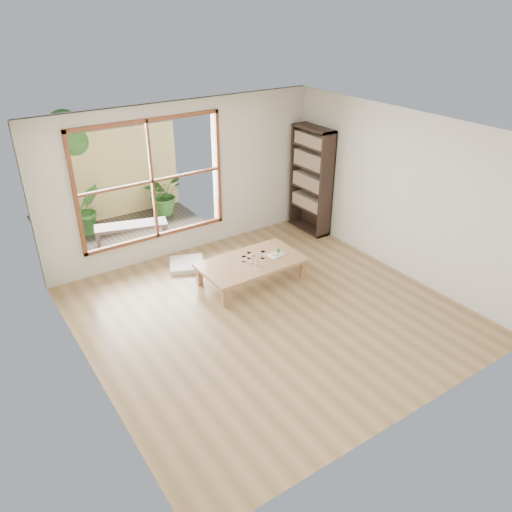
{
  "coord_description": "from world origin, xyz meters",
  "views": [
    {
      "loc": [
        -3.49,
        -4.9,
        4.1
      ],
      "look_at": [
        0.25,
        0.66,
        0.55
      ],
      "focal_mm": 35.0,
      "sensor_mm": 36.0,
      "label": 1
    }
  ],
  "objects_px": {
    "low_table": "(251,264)",
    "food_tray": "(277,254)",
    "garden_bench": "(131,227)",
    "bookshelf": "(311,180)"
  },
  "relations": [
    {
      "from": "bookshelf",
      "to": "food_tray",
      "type": "xyz_separation_m",
      "value": [
        -1.57,
        -1.08,
        -0.62
      ]
    },
    {
      "from": "low_table",
      "to": "garden_bench",
      "type": "relative_size",
      "value": 1.24
    },
    {
      "from": "bookshelf",
      "to": "low_table",
      "type": "bearing_deg",
      "value": -152.91
    },
    {
      "from": "bookshelf",
      "to": "garden_bench",
      "type": "bearing_deg",
      "value": 158.73
    },
    {
      "from": "food_tray",
      "to": "garden_bench",
      "type": "bearing_deg",
      "value": 118.33
    },
    {
      "from": "bookshelf",
      "to": "food_tray",
      "type": "height_order",
      "value": "bookshelf"
    },
    {
      "from": "garden_bench",
      "to": "food_tray",
      "type": "bearing_deg",
      "value": -39.42
    },
    {
      "from": "low_table",
      "to": "food_tray",
      "type": "bearing_deg",
      "value": -6.35
    },
    {
      "from": "food_tray",
      "to": "garden_bench",
      "type": "distance_m",
      "value": 2.78
    },
    {
      "from": "bookshelf",
      "to": "garden_bench",
      "type": "xyz_separation_m",
      "value": [
        -3.13,
        1.22,
        -0.63
      ]
    }
  ]
}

